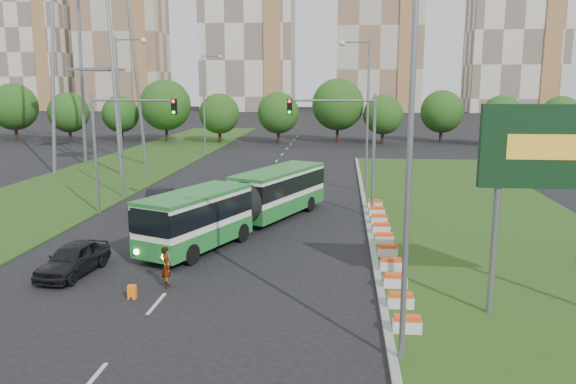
# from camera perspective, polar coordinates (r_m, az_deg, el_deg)

# --- Properties ---
(ground) EXTENTS (360.00, 360.00, 0.00)m
(ground) POSITION_cam_1_polar(r_m,az_deg,el_deg) (28.40, -3.54, -6.88)
(ground) COLOR black
(ground) RESTS_ON ground
(grass_median) EXTENTS (14.00, 60.00, 0.15)m
(grass_median) POSITION_cam_1_polar(r_m,az_deg,el_deg) (36.78, 19.01, -3.18)
(grass_median) COLOR #284B15
(grass_median) RESTS_ON ground
(median_kerb) EXTENTS (0.30, 60.00, 0.18)m
(median_kerb) POSITION_cam_1_polar(r_m,az_deg,el_deg) (35.78, 8.12, -3.04)
(median_kerb) COLOR gray
(median_kerb) RESTS_ON ground
(left_verge) EXTENTS (12.00, 110.00, 0.10)m
(left_verge) POSITION_cam_1_polar(r_m,az_deg,el_deg) (56.95, -17.67, 1.76)
(left_verge) COLOR #284B15
(left_verge) RESTS_ON ground
(lane_markings) EXTENTS (0.20, 100.00, 0.01)m
(lane_markings) POSITION_cam_1_polar(r_m,az_deg,el_deg) (48.04, -3.37, 0.57)
(lane_markings) COLOR #B4B3AD
(lane_markings) RESTS_ON ground
(flower_planters) EXTENTS (1.10, 20.30, 0.60)m
(flower_planters) POSITION_cam_1_polar(r_m,az_deg,el_deg) (29.85, 9.90, -5.23)
(flower_planters) COLOR silver
(flower_planters) RESTS_ON grass_median
(billboard) EXTENTS (6.00, 0.37, 8.00)m
(billboard) POSITION_cam_1_polar(r_m,az_deg,el_deg) (22.30, 26.36, 3.28)
(billboard) COLOR gray
(billboard) RESTS_ON ground
(traffic_mast_median) EXTENTS (5.76, 0.32, 8.00)m
(traffic_mast_median) POSITION_cam_1_polar(r_m,az_deg,el_deg) (36.83, 6.22, 5.72)
(traffic_mast_median) COLOR gray
(traffic_mast_median) RESTS_ON ground
(traffic_mast_left) EXTENTS (5.76, 0.32, 8.00)m
(traffic_mast_left) POSITION_cam_1_polar(r_m,az_deg,el_deg) (38.72, -16.91, 5.57)
(traffic_mast_left) COLOR gray
(traffic_mast_left) RESTS_ON ground
(street_lamps) EXTENTS (36.00, 60.00, 12.00)m
(street_lamps) POSITION_cam_1_polar(r_m,az_deg,el_deg) (37.49, -5.82, 6.82)
(street_lamps) COLOR gray
(street_lamps) RESTS_ON ground
(tree_line) EXTENTS (120.00, 8.00, 9.00)m
(tree_line) POSITION_cam_1_polar(r_m,az_deg,el_deg) (81.98, 9.54, 7.95)
(tree_line) COLOR #1F4A13
(tree_line) RESTS_ON ground
(apartment_tower_west) EXTENTS (26.00, 15.00, 48.00)m
(apartment_tower_west) POSITION_cam_1_polar(r_m,az_deg,el_deg) (190.39, -16.49, 15.23)
(apartment_tower_west) COLOR beige
(apartment_tower_west) RESTS_ON ground
(apartment_tower_cwest) EXTENTS (28.00, 15.00, 52.00)m
(apartment_tower_cwest) POSITION_cam_1_polar(r_m,az_deg,el_deg) (179.92, -4.10, 16.55)
(apartment_tower_cwest) COLOR beige
(apartment_tower_cwest) RESTS_ON ground
(apartment_tower_ceast) EXTENTS (25.00, 15.00, 50.00)m
(apartment_tower_ceast) POSITION_cam_1_polar(r_m,az_deg,el_deg) (177.74, 9.26, 16.18)
(apartment_tower_ceast) COLOR beige
(apartment_tower_ceast) RESTS_ON ground
(apartment_tower_east) EXTENTS (27.00, 15.00, 47.00)m
(apartment_tower_east) POSITION_cam_1_polar(r_m,az_deg,el_deg) (184.40, 22.19, 14.87)
(apartment_tower_east) COLOR beige
(apartment_tower_east) RESTS_ON ground
(midrise_west) EXTENTS (22.00, 14.00, 36.00)m
(midrise_west) POSITION_cam_1_polar(r_m,az_deg,el_deg) (202.88, -24.48, 12.72)
(midrise_west) COLOR beige
(midrise_west) RESTS_ON ground
(articulated_bus) EXTENTS (2.60, 16.68, 2.75)m
(articulated_bus) POSITION_cam_1_polar(r_m,az_deg,el_deg) (33.72, -4.80, -1.06)
(articulated_bus) COLOR white
(articulated_bus) RESTS_ON ground
(car_left_near) EXTENTS (2.22, 4.53, 1.49)m
(car_left_near) POSITION_cam_1_polar(r_m,az_deg,el_deg) (27.89, -20.99, -6.35)
(car_left_near) COLOR black
(car_left_near) RESTS_ON ground
(car_left_far) EXTENTS (2.74, 5.13, 1.61)m
(car_left_far) POSITION_cam_1_polar(r_m,az_deg,el_deg) (39.27, -12.93, -0.88)
(car_left_far) COLOR black
(car_left_far) RESTS_ON ground
(pedestrian) EXTENTS (0.64, 0.77, 1.81)m
(pedestrian) POSITION_cam_1_polar(r_m,az_deg,el_deg) (25.00, -12.22, -7.46)
(pedestrian) COLOR gray
(pedestrian) RESTS_ON ground
(shopping_trolley) EXTENTS (0.33, 0.35, 0.57)m
(shopping_trolley) POSITION_cam_1_polar(r_m,az_deg,el_deg) (24.25, -15.56, -9.77)
(shopping_trolley) COLOR orange
(shopping_trolley) RESTS_ON ground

